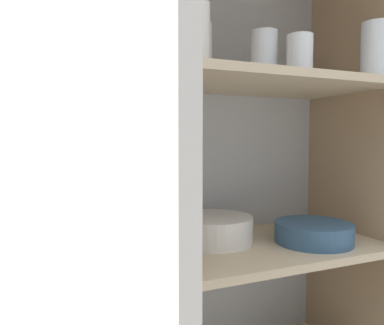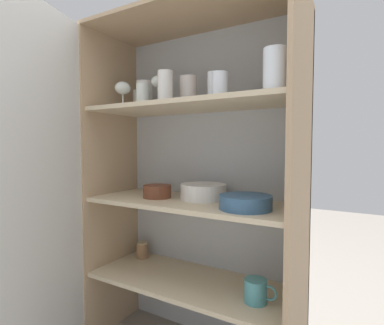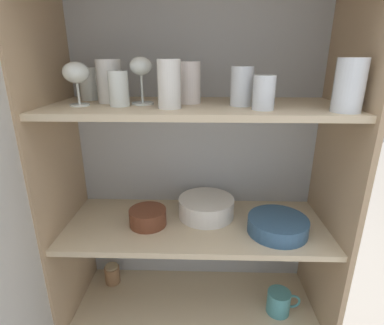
{
  "view_description": "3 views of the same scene",
  "coord_description": "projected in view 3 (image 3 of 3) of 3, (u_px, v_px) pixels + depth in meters",
  "views": [
    {
      "loc": [
        -0.41,
        -0.65,
        1.01
      ],
      "look_at": [
        -0.03,
        0.24,
        0.95
      ],
      "focal_mm": 35.0,
      "sensor_mm": 36.0,
      "label": 1
    },
    {
      "loc": [
        0.69,
        -0.97,
        0.98
      ],
      "look_at": [
        -0.02,
        0.24,
        0.9
      ],
      "focal_mm": 28.0,
      "sensor_mm": 36.0,
      "label": 2
    },
    {
      "loc": [
        0.02,
        -0.78,
        1.31
      ],
      "look_at": [
        -0.01,
        0.17,
        0.98
      ],
      "focal_mm": 28.0,
      "sensor_mm": 36.0,
      "label": 3
    }
  ],
  "objects": [
    {
      "name": "plate_stack_white",
      "position": [
        206.0,
        207.0,
        1.15
      ],
      "size": [
        0.21,
        0.21,
        0.07
      ],
      "color": "white",
      "rests_on": "shelf_board_middle"
    },
    {
      "name": "serving_bowl_small",
      "position": [
        148.0,
        216.0,
        1.08
      ],
      "size": [
        0.13,
        0.13,
        0.06
      ],
      "color": "brown",
      "rests_on": "shelf_board_middle"
    },
    {
      "name": "shelf_board_lower",
      "position": [
        195.0,
        304.0,
        1.23
      ],
      "size": [
        0.94,
        0.37,
        0.02
      ],
      "primitive_type": "cube",
      "color": "beige"
    },
    {
      "name": "cupboard_side_right",
      "position": [
        328.0,
        215.0,
        1.08
      ],
      "size": [
        0.02,
        0.41,
        1.55
      ],
      "primitive_type": "cube",
      "color": "tan",
      "rests_on": "ground_plane"
    },
    {
      "name": "tumbler_glass_3",
      "position": [
        110.0,
        81.0,
        0.97
      ],
      "size": [
        0.08,
        0.08,
        0.14
      ],
      "color": "white",
      "rests_on": "shelf_board_upper"
    },
    {
      "name": "tumbler_glass_7",
      "position": [
        264.0,
        93.0,
        0.85
      ],
      "size": [
        0.06,
        0.06,
        0.1
      ],
      "color": "white",
      "rests_on": "shelf_board_upper"
    },
    {
      "name": "storage_jar",
      "position": [
        112.0,
        274.0,
        1.33
      ],
      "size": [
        0.07,
        0.07,
        0.09
      ],
      "color": "#99704C",
      "rests_on": "shelf_board_lower"
    },
    {
      "name": "tumbler_glass_5",
      "position": [
        89.0,
        84.0,
        1.04
      ],
      "size": [
        0.07,
        0.07,
        0.11
      ],
      "color": "white",
      "rests_on": "shelf_board_upper"
    },
    {
      "name": "cupboard_back_panel",
      "position": [
        196.0,
        191.0,
        1.28
      ],
      "size": [
        0.98,
        0.02,
        1.55
      ],
      "primitive_type": "cube",
      "color": "#B2B7BC",
      "rests_on": "ground_plane"
    },
    {
      "name": "mixing_bowl_large",
      "position": [
        278.0,
        225.0,
        1.04
      ],
      "size": [
        0.21,
        0.21,
        0.06
      ],
      "color": "#33567A",
      "rests_on": "shelf_board_middle"
    },
    {
      "name": "tumbler_glass_1",
      "position": [
        119.0,
        89.0,
        0.91
      ],
      "size": [
        0.06,
        0.06,
        0.1
      ],
      "color": "white",
      "rests_on": "shelf_board_upper"
    },
    {
      "name": "coffee_mug_primary",
      "position": [
        279.0,
        302.0,
        1.17
      ],
      "size": [
        0.13,
        0.09,
        0.09
      ],
      "color": "teal",
      "rests_on": "shelf_board_lower"
    },
    {
      "name": "shelf_board_upper",
      "position": [
        196.0,
        107.0,
        0.96
      ],
      "size": [
        0.94,
        0.37,
        0.02
      ],
      "primitive_type": "cube",
      "color": "beige"
    },
    {
      "name": "cupboard_side_left",
      "position": [
        66.0,
        211.0,
        1.1
      ],
      "size": [
        0.02,
        0.41,
        1.55
      ],
      "primitive_type": "cube",
      "color": "tan",
      "rests_on": "ground_plane"
    },
    {
      "name": "tumbler_glass_2",
      "position": [
        242.0,
        86.0,
        0.91
      ],
      "size": [
        0.07,
        0.07,
        0.12
      ],
      "color": "white",
      "rests_on": "shelf_board_upper"
    },
    {
      "name": "tumbler_glass_4",
      "position": [
        169.0,
        84.0,
        0.86
      ],
      "size": [
        0.07,
        0.07,
        0.14
      ],
      "color": "white",
      "rests_on": "shelf_board_upper"
    },
    {
      "name": "wine_glass_1",
      "position": [
        76.0,
        74.0,
        0.9
      ],
      "size": [
        0.08,
        0.08,
        0.13
      ],
      "color": "white",
      "rests_on": "shelf_board_upper"
    },
    {
      "name": "wine_glass_0",
      "position": [
        141.0,
        70.0,
        0.93
      ],
      "size": [
        0.07,
        0.07,
        0.15
      ],
      "color": "white",
      "rests_on": "shelf_board_upper"
    },
    {
      "name": "tumbler_glass_0",
      "position": [
        189.0,
        83.0,
        0.97
      ],
      "size": [
        0.08,
        0.08,
        0.13
      ],
      "color": "silver",
      "rests_on": "shelf_board_upper"
    },
    {
      "name": "tumbler_glass_6",
      "position": [
        349.0,
        85.0,
        0.8
      ],
      "size": [
        0.08,
        0.08,
        0.14
      ],
      "color": "white",
      "rests_on": "shelf_board_upper"
    },
    {
      "name": "cupboard_door",
      "position": [
        14.0,
        304.0,
        0.69
      ],
      "size": [
        0.17,
        0.47,
        1.55
      ],
      "color": "silver",
      "rests_on": "ground_plane"
    },
    {
      "name": "shelf_board_middle",
      "position": [
        196.0,
        225.0,
        1.11
      ],
      "size": [
        0.94,
        0.37,
        0.02
      ],
      "primitive_type": "cube",
      "color": "beige"
    }
  ]
}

